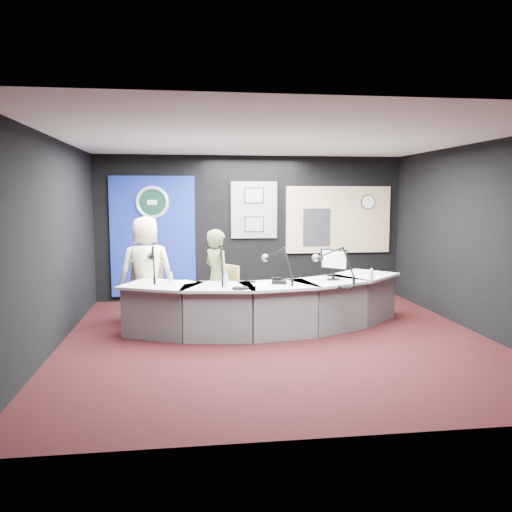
{
  "coord_description": "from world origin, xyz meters",
  "views": [
    {
      "loc": [
        -1.24,
        -6.98,
        2.02
      ],
      "look_at": [
        -0.2,
        0.8,
        1.1
      ],
      "focal_mm": 36.0,
      "sensor_mm": 36.0,
      "label": 1
    }
  ],
  "objects": [
    {
      "name": "broadcast_desk",
      "position": [
        -0.05,
        0.55,
        0.38
      ],
      "size": [
        4.5,
        1.9,
        0.75
      ],
      "primitive_type": null,
      "color": "#B3B6B8",
      "rests_on": "ground"
    },
    {
      "name": "boom_mic_d",
      "position": [
        0.91,
        0.33,
        1.05
      ],
      "size": [
        0.59,
        0.52,
        0.6
      ],
      "primitive_type": null,
      "color": "black",
      "rests_on": "broadcast_desk"
    },
    {
      "name": "framed_photo_upper",
      "position": [
        0.05,
        2.94,
        2.03
      ],
      "size": [
        0.34,
        0.02,
        0.27
      ],
      "primitive_type": "cube",
      "color": "#7C6F5A",
      "rests_on": "pinboard"
    },
    {
      "name": "headphones_near",
      "position": [
        0.93,
        -0.17,
        0.77
      ],
      "size": [
        0.22,
        0.22,
        0.04
      ],
      "primitive_type": "torus",
      "color": "black",
      "rests_on": "broadcast_desk"
    },
    {
      "name": "equipment_rack",
      "position": [
        1.3,
        2.94,
        1.4
      ],
      "size": [
        0.55,
        0.02,
        0.75
      ],
      "primitive_type": "cube",
      "color": "black",
      "rests_on": "booth_window_frame"
    },
    {
      "name": "wall_front",
      "position": [
        0.0,
        -3.0,
        1.4
      ],
      "size": [
        6.0,
        0.02,
        2.8
      ],
      "primitive_type": "cube",
      "color": "black",
      "rests_on": "ground"
    },
    {
      "name": "ceiling",
      "position": [
        0.0,
        0.0,
        2.8
      ],
      "size": [
        6.0,
        6.0,
        0.02
      ],
      "primitive_type": "cube",
      "color": "silver",
      "rests_on": "ground"
    },
    {
      "name": "backdrop_panel",
      "position": [
        -1.9,
        2.97,
        1.25
      ],
      "size": [
        1.6,
        0.05,
        2.3
      ],
      "primitive_type": "cube",
      "color": "navy",
      "rests_on": "wall_back"
    },
    {
      "name": "computer_monitor",
      "position": [
        0.95,
        0.5,
        1.07
      ],
      "size": [
        0.32,
        0.3,
        0.28
      ],
      "primitive_type": "cube",
      "rotation": [
        0.0,
        0.0,
        -0.76
      ],
      "color": "black",
      "rests_on": "broadcast_desk"
    },
    {
      "name": "framed_photo_lower",
      "position": [
        0.05,
        2.94,
        1.47
      ],
      "size": [
        0.34,
        0.02,
        0.27
      ],
      "primitive_type": "cube",
      "color": "#7C6F5A",
      "rests_on": "pinboard"
    },
    {
      "name": "paper_stack",
      "position": [
        -1.28,
        0.62,
        0.75
      ],
      "size": [
        0.31,
        0.35,
        0.0
      ],
      "primitive_type": "cube",
      "rotation": [
        0.0,
        0.0,
        0.51
      ],
      "color": "white",
      "rests_on": "broadcast_desk"
    },
    {
      "name": "booth_glow",
      "position": [
        1.75,
        2.96,
        1.55
      ],
      "size": [
        2.0,
        0.02,
        1.2
      ],
      "primitive_type": "cube",
      "color": "beige",
      "rests_on": "booth_window_frame"
    },
    {
      "name": "boom_mic_b",
      "position": [
        -0.77,
        0.42,
        1.05
      ],
      "size": [
        0.16,
        0.74,
        0.6
      ],
      "primitive_type": null,
      "color": "black",
      "rests_on": "broadcast_desk"
    },
    {
      "name": "person_man",
      "position": [
        -1.9,
        1.24,
        0.85
      ],
      "size": [
        0.92,
        0.68,
        1.71
      ],
      "primitive_type": "imported",
      "rotation": [
        0.0,
        0.0,
        3.32
      ],
      "color": "#EFE8BF",
      "rests_on": "ground"
    },
    {
      "name": "agency_seal",
      "position": [
        -1.9,
        2.93,
        1.9
      ],
      "size": [
        0.63,
        0.07,
        0.63
      ],
      "primitive_type": "torus",
      "rotation": [
        1.57,
        0.0,
        0.0
      ],
      "color": "silver",
      "rests_on": "backdrop_panel"
    },
    {
      "name": "boom_mic_a",
      "position": [
        -1.77,
        0.75,
        1.05
      ],
      "size": [
        0.2,
        0.73,
        0.6
      ],
      "primitive_type": null,
      "color": "black",
      "rests_on": "broadcast_desk"
    },
    {
      "name": "person_woman",
      "position": [
        -0.8,
        0.76,
        0.76
      ],
      "size": [
        0.59,
        0.66,
        1.52
      ],
      "primitive_type": "imported",
      "rotation": [
        0.0,
        0.0,
        2.08
      ],
      "color": "#596B38",
      "rests_on": "ground"
    },
    {
      "name": "water_bottles",
      "position": [
        0.01,
        0.25,
        0.84
      ],
      "size": [
        3.06,
        0.44,
        0.18
      ],
      "primitive_type": null,
      "color": "silver",
      "rests_on": "broadcast_desk"
    },
    {
      "name": "wall_clock",
      "position": [
        2.35,
        2.94,
        1.9
      ],
      "size": [
        0.28,
        0.01,
        0.28
      ],
      "primitive_type": "cylinder",
      "rotation": [
        1.57,
        0.0,
        0.0
      ],
      "color": "white",
      "rests_on": "booth_window_frame"
    },
    {
      "name": "notepad",
      "position": [
        -0.23,
        0.26,
        0.75
      ],
      "size": [
        0.2,
        0.27,
        0.0
      ],
      "primitive_type": "cube",
      "rotation": [
        0.0,
        0.0,
        0.03
      ],
      "color": "white",
      "rests_on": "broadcast_desk"
    },
    {
      "name": "draped_jacket",
      "position": [
        -1.92,
        1.49,
        0.62
      ],
      "size": [
        0.5,
        0.11,
        0.7
      ],
      "primitive_type": "cube",
      "rotation": [
        0.0,
        0.0,
        -0.01
      ],
      "color": "slate",
      "rests_on": "armchair_left"
    },
    {
      "name": "seal_center",
      "position": [
        -1.9,
        2.94,
        1.9
      ],
      "size": [
        0.48,
        0.01,
        0.48
      ],
      "primitive_type": "cylinder",
      "rotation": [
        1.57,
        0.0,
        0.0
      ],
      "color": "black",
      "rests_on": "backdrop_panel"
    },
    {
      "name": "armchair_left",
      "position": [
        -1.9,
        1.24,
        0.52
      ],
      "size": [
        0.59,
        0.59,
        1.04
      ],
      "primitive_type": null,
      "rotation": [
        0.0,
        0.0,
        -0.01
      ],
      "color": "#B08550",
      "rests_on": "ground"
    },
    {
      "name": "wall_left",
      "position": [
        -3.0,
        0.0,
        1.4
      ],
      "size": [
        0.02,
        6.0,
        2.8
      ],
      "primitive_type": "cube",
      "color": "black",
      "rests_on": "ground"
    },
    {
      "name": "desk_phone",
      "position": [
        0.08,
        0.29,
        0.78
      ],
      "size": [
        0.24,
        0.21,
        0.05
      ],
      "primitive_type": "cube",
      "rotation": [
        0.0,
        0.0,
        -0.21
      ],
      "color": "black",
      "rests_on": "broadcast_desk"
    },
    {
      "name": "booth_window_frame",
      "position": [
        1.75,
        2.97,
        1.55
      ],
      "size": [
        2.12,
        0.06,
        1.32
      ],
      "primitive_type": "cube",
      "color": "tan",
      "rests_on": "wall_back"
    },
    {
      "name": "headphones_far",
      "position": [
        -0.54,
        -0.1,
        0.77
      ],
      "size": [
        0.21,
        0.21,
        0.04
      ],
      "primitive_type": "torus",
      "color": "black",
      "rests_on": "broadcast_desk"
    },
    {
      "name": "wall_back",
      "position": [
        0.0,
        3.0,
        1.4
      ],
      "size": [
        6.0,
        0.02,
        2.8
      ],
      "primitive_type": "cube",
      "color": "black",
      "rests_on": "ground"
    },
    {
      "name": "wall_right",
      "position": [
        3.0,
        0.0,
        1.4
      ],
      "size": [
        0.02,
        6.0,
        2.8
      ],
      "primitive_type": "cube",
      "color": "black",
      "rests_on": "ground"
    },
    {
      "name": "pinboard",
      "position": [
        0.05,
        2.97,
        1.75
      ],
      "size": [
        0.9,
        0.04,
        1.1
      ],
      "primitive_type": "cube",
      "color": "slate",
      "rests_on": "wall_back"
    },
    {
      "name": "ground",
      "position": [
        0.0,
        0.0,
        0.0
      ],
      "size": [
        6.0,
        6.0,
        0.0
      ],
      "primitive_type": "plane",
      "color": "black",
      "rests_on": "ground"
    },
    {
      "name": "boom_mic_c",
      "position": [
        0.07,
        0.34,
        1.05
      ],
      "size": [
        0.43,
        0.66,
        0.6
      ],
      "primitive_type": null,
      "color": "black",
      "rests_on": "broadcast_desk"
    },
    {
      "name": "armchair_right",
      "position": [
        -0.8,
        0.76,
        0.5
      ],
      "size": [
        0.78,
        0.78,
        0.99
      ],
      "primitive_type": null,
      "rotation": [
        0.0,
        0.0,
        -0.97
      ],
      "color": "#B08550",
      "rests_on": "ground"
    }
  ]
}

